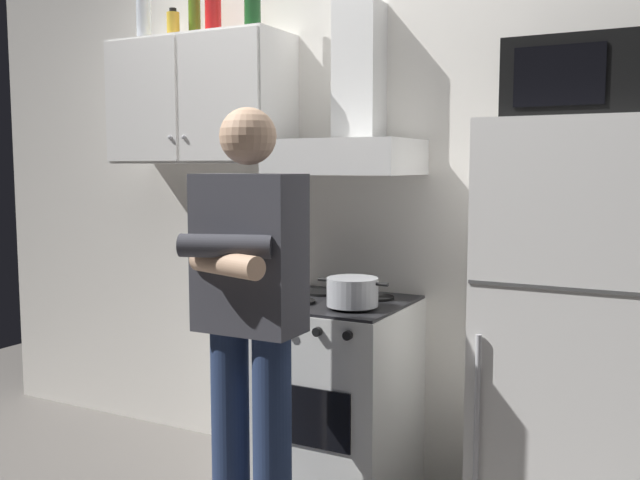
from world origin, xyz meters
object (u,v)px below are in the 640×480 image
(bottle_soda_red, at_px, (213,12))
(bottle_olive_oil, at_px, (194,12))
(cooking_pot, at_px, (352,292))
(bottle_spice_jar, at_px, (173,25))
(upper_cabinet, at_px, (200,101))
(refrigerator, at_px, (568,340))
(stove_oven, at_px, (336,398))
(person_standing, at_px, (249,318))
(microwave, at_px, (579,81))
(bottle_vodka_clear, at_px, (143,11))
(range_hood, at_px, (350,129))

(bottle_soda_red, bearing_deg, bottle_olive_oil, 169.57)
(cooking_pot, distance_m, bottle_soda_red, 1.52)
(bottle_spice_jar, bearing_deg, cooking_pot, -11.45)
(upper_cabinet, bearing_deg, refrigerator, -4.07)
(stove_oven, bearing_deg, cooking_pot, -42.49)
(person_standing, bearing_deg, microwave, 32.00)
(bottle_soda_red, bearing_deg, bottle_vodka_clear, -173.93)
(bottle_olive_oil, distance_m, bottle_soda_red, 0.13)
(upper_cabinet, xyz_separation_m, person_standing, (0.75, -0.73, -0.85))
(person_standing, height_order, bottle_soda_red, bottle_soda_red)
(person_standing, distance_m, cooking_pot, 0.52)
(range_hood, bearing_deg, microwave, -6.46)
(bottle_vodka_clear, bearing_deg, person_standing, -33.39)
(cooking_pot, height_order, bottle_olive_oil, bottle_olive_oil)
(bottle_spice_jar, xyz_separation_m, bottle_vodka_clear, (-0.18, -0.00, 0.08))
(stove_oven, height_order, bottle_soda_red, bottle_soda_red)
(person_standing, distance_m, bottle_vodka_clear, 1.82)
(range_hood, bearing_deg, cooking_pot, -62.12)
(microwave, height_order, bottle_spice_jar, bottle_spice_jar)
(bottle_vodka_clear, bearing_deg, refrigerator, -2.61)
(stove_oven, bearing_deg, bottle_vodka_clear, 175.13)
(bottle_spice_jar, bearing_deg, upper_cabinet, 12.88)
(microwave, bearing_deg, person_standing, -148.00)
(upper_cabinet, distance_m, microwave, 1.75)
(range_hood, distance_m, cooking_pot, 0.72)
(person_standing, bearing_deg, bottle_olive_oil, 136.29)
(refrigerator, relative_size, bottle_soda_red, 6.59)
(upper_cabinet, relative_size, microwave, 1.88)
(stove_oven, bearing_deg, bottle_spice_jar, 174.13)
(refrigerator, xyz_separation_m, cooking_pot, (-0.82, -0.12, 0.13))
(refrigerator, bearing_deg, bottle_olive_oil, 174.95)
(bottle_soda_red, bearing_deg, stove_oven, -10.68)
(cooking_pot, xyz_separation_m, bottle_olive_oil, (-0.98, 0.28, 1.25))
(stove_oven, xyz_separation_m, microwave, (0.95, 0.02, 1.31))
(stove_oven, distance_m, refrigerator, 1.02)
(bottle_spice_jar, bearing_deg, person_standing, -38.55)
(range_hood, distance_m, bottle_vodka_clear, 1.27)
(stove_oven, bearing_deg, person_standing, -94.72)
(refrigerator, bearing_deg, bottle_spice_jar, 177.11)
(bottle_olive_oil, relative_size, bottle_soda_red, 1.14)
(cooking_pot, relative_size, bottle_olive_oil, 1.12)
(bottle_spice_jar, bearing_deg, bottle_olive_oil, 38.95)
(bottle_vodka_clear, relative_size, bottle_soda_red, 1.30)
(range_hood, distance_m, refrigerator, 1.25)
(stove_oven, relative_size, cooking_pot, 2.82)
(microwave, distance_m, cooking_pot, 1.16)
(range_hood, height_order, bottle_soda_red, bottle_soda_red)
(bottle_spice_jar, distance_m, bottle_vodka_clear, 0.20)
(refrigerator, height_order, bottle_soda_red, bottle_soda_red)
(bottle_olive_oil, bearing_deg, range_hood, -2.23)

